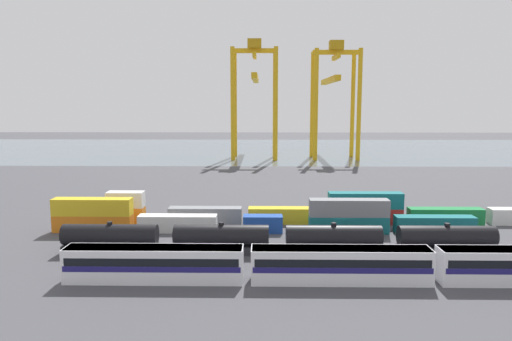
% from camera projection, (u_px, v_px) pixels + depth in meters
% --- Properties ---
extents(ground_plane, '(420.00, 420.00, 0.00)m').
position_uv_depth(ground_plane, '(313.00, 187.00, 112.60)').
color(ground_plane, '#424247').
extents(harbour_water, '(400.00, 110.00, 0.01)m').
position_uv_depth(harbour_water, '(291.00, 149.00, 203.31)').
color(harbour_water, slate).
rests_on(harbour_water, ground_plane).
extents(passenger_train, '(61.45, 3.14, 3.90)m').
position_uv_depth(passenger_train, '(341.00, 263.00, 52.51)').
color(passenger_train, silver).
rests_on(passenger_train, ground_plane).
extents(freight_tank_row, '(56.95, 2.75, 4.21)m').
position_uv_depth(freight_tank_row, '(277.00, 239.00, 62.51)').
color(freight_tank_row, '#232326').
rests_on(freight_tank_row, ground_plane).
extents(shipping_container_0, '(12.10, 2.44, 2.60)m').
position_uv_depth(shipping_container_0, '(93.00, 223.00, 73.50)').
color(shipping_container_0, orange).
rests_on(shipping_container_0, ground_plane).
extents(shipping_container_1, '(12.10, 2.44, 2.60)m').
position_uv_depth(shipping_container_1, '(92.00, 207.00, 73.14)').
color(shipping_container_1, gold).
rests_on(shipping_container_1, shipping_container_0).
extents(shipping_container_2, '(12.10, 2.44, 2.60)m').
position_uv_depth(shipping_container_2, '(178.00, 223.00, 73.29)').
color(shipping_container_2, silver).
rests_on(shipping_container_2, ground_plane).
extents(shipping_container_3, '(6.04, 2.44, 2.60)m').
position_uv_depth(shipping_container_3, '(263.00, 224.00, 73.07)').
color(shipping_container_3, '#1C4299').
rests_on(shipping_container_3, ground_plane).
extents(shipping_container_4, '(12.10, 2.44, 2.60)m').
position_uv_depth(shipping_container_4, '(348.00, 224.00, 72.85)').
color(shipping_container_4, '#146066').
rests_on(shipping_container_4, ground_plane).
extents(shipping_container_5, '(12.10, 2.44, 2.60)m').
position_uv_depth(shipping_container_5, '(349.00, 208.00, 72.48)').
color(shipping_container_5, slate).
rests_on(shipping_container_5, shipping_container_4).
extents(shipping_container_6, '(12.10, 2.44, 2.60)m').
position_uv_depth(shipping_container_6, '(435.00, 224.00, 72.63)').
color(shipping_container_6, '#146066').
rests_on(shipping_container_6, ground_plane).
extents(shipping_container_7, '(6.04, 2.44, 2.60)m').
position_uv_depth(shipping_container_7, '(126.00, 215.00, 78.97)').
color(shipping_container_7, orange).
rests_on(shipping_container_7, ground_plane).
extents(shipping_container_8, '(6.04, 2.44, 2.60)m').
position_uv_depth(shipping_container_8, '(126.00, 199.00, 78.60)').
color(shipping_container_8, silver).
rests_on(shipping_container_8, shipping_container_7).
extents(shipping_container_9, '(12.10, 2.44, 2.60)m').
position_uv_depth(shipping_container_9, '(205.00, 215.00, 78.75)').
color(shipping_container_9, slate).
rests_on(shipping_container_9, ground_plane).
extents(shipping_container_10, '(12.10, 2.44, 2.60)m').
position_uv_depth(shipping_container_10, '(285.00, 215.00, 78.53)').
color(shipping_container_10, gold).
rests_on(shipping_container_10, ground_plane).
extents(shipping_container_11, '(12.10, 2.44, 2.60)m').
position_uv_depth(shipping_container_11, '(365.00, 216.00, 78.31)').
color(shipping_container_11, '#AD211C').
rests_on(shipping_container_11, ground_plane).
extents(shipping_container_12, '(12.10, 2.44, 2.60)m').
position_uv_depth(shipping_container_12, '(365.00, 200.00, 77.94)').
color(shipping_container_12, '#146066').
rests_on(shipping_container_12, shipping_container_11).
extents(shipping_container_13, '(12.10, 2.44, 2.60)m').
position_uv_depth(shipping_container_13, '(445.00, 216.00, 78.08)').
color(shipping_container_13, '#197538').
rests_on(shipping_container_13, ground_plane).
extents(gantry_crane_west, '(16.36, 41.95, 41.93)m').
position_uv_depth(gantry_crane_west, '(255.00, 87.00, 171.12)').
color(gantry_crane_west, gold).
rests_on(gantry_crane_west, ground_plane).
extents(gantry_crane_central, '(16.41, 41.29, 41.35)m').
position_uv_depth(gantry_crane_central, '(334.00, 88.00, 170.58)').
color(gantry_crane_central, gold).
rests_on(gantry_crane_central, ground_plane).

